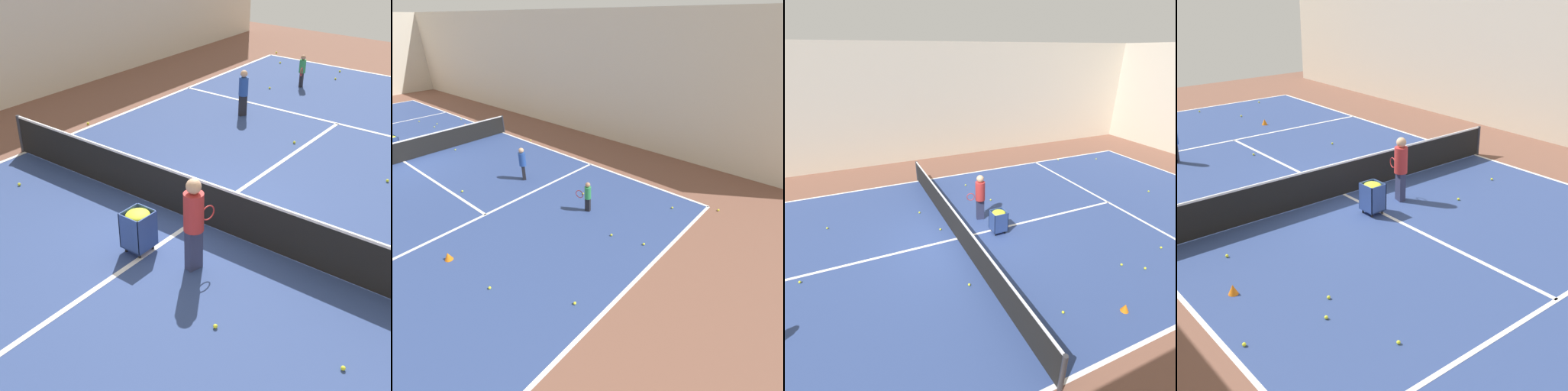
{
  "view_description": "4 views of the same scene",
  "coord_description": "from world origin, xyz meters",
  "views": [
    {
      "loc": [
        -5.59,
        7.27,
        5.64
      ],
      "look_at": [
        0.0,
        0.0,
        0.57
      ],
      "focal_mm": 50.0,
      "sensor_mm": 36.0,
      "label": 1
    },
    {
      "loc": [
        -4.1,
        -14.66,
        5.64
      ],
      "look_at": [
        2.43,
        -8.97,
        0.59
      ],
      "focal_mm": 28.0,
      "sensor_mm": 36.0,
      "label": 2
    },
    {
      "loc": [
        8.05,
        -2.75,
        5.64
      ],
      "look_at": [
        -0.92,
        1.24,
        0.95
      ],
      "focal_mm": 28.0,
      "sensor_mm": 36.0,
      "label": 3
    },
    {
      "loc": [
        8.05,
        11.0,
        5.64
      ],
      "look_at": [
        0.18,
        1.43,
        0.48
      ],
      "focal_mm": 50.0,
      "sensor_mm": 36.0,
      "label": 4
    }
  ],
  "objects": [
    {
      "name": "tennis_net",
      "position": [
        0.0,
        0.0,
        0.49
      ],
      "size": [
        11.02,
        0.1,
        0.95
      ],
      "color": "#2D2D33",
      "rests_on": "ground"
    },
    {
      "name": "line_sideline_right",
      "position": [
        5.36,
        0.0,
        0.01
      ],
      "size": [
        0.1,
        23.92,
        0.0
      ],
      "primitive_type": "cube",
      "color": "white",
      "rests_on": "ground"
    },
    {
      "name": "coach_at_net",
      "position": [
        -0.92,
        1.23,
        0.99
      ],
      "size": [
        0.41,
        0.7,
        1.72
      ],
      "rotation": [
        0.0,
        0.0,
        -1.81
      ],
      "color": "#2D3351",
      "rests_on": "ground"
    },
    {
      "name": "tennis_ball_7",
      "position": [
        -3.94,
        1.84,
        0.04
      ],
      "size": [
        0.07,
        0.07,
        0.07
      ],
      "primitive_type": "sphere",
      "color": "yellow",
      "rests_on": "ground"
    },
    {
      "name": "tennis_ball_9",
      "position": [
        4.0,
        1.21,
        0.04
      ],
      "size": [
        0.07,
        0.07,
        0.07
      ],
      "primitive_type": "sphere",
      "color": "yellow",
      "rests_on": "ground"
    },
    {
      "name": "court_playing_area",
      "position": [
        0.0,
        0.0,
        0.0
      ],
      "size": [
        10.72,
        23.92,
        0.0
      ],
      "color": "navy",
      "rests_on": "ground"
    },
    {
      "name": "player_near_baseline",
      "position": [
        2.42,
        -8.95,
        0.61
      ],
      "size": [
        0.28,
        0.54,
        1.07
      ],
      "rotation": [
        0.0,
        0.0,
        1.79
      ],
      "color": "black",
      "rests_on": "ground"
    },
    {
      "name": "tennis_ball_12",
      "position": [
        5.3,
        -12.32,
        0.04
      ],
      "size": [
        0.07,
        0.07,
        0.07
      ],
      "primitive_type": "sphere",
      "color": "yellow",
      "rests_on": "ground"
    },
    {
      "name": "tennis_ball_22",
      "position": [
        -0.73,
        -0.35,
        0.04
      ],
      "size": [
        0.07,
        0.07,
        0.07
      ],
      "primitive_type": "sphere",
      "color": "yellow",
      "rests_on": "ground"
    },
    {
      "name": "tennis_ball_24",
      "position": [
        0.29,
        -4.59,
        0.04
      ],
      "size": [
        0.07,
        0.07,
        0.07
      ],
      "primitive_type": "sphere",
      "color": "yellow",
      "rests_on": "ground"
    },
    {
      "name": "tennis_ball_1",
      "position": [
        -2.09,
        2.24,
        0.04
      ],
      "size": [
        0.07,
        0.07,
        0.07
      ],
      "primitive_type": "sphere",
      "color": "yellow",
      "rests_on": "ground"
    },
    {
      "name": "child_midcourt",
      "position": [
        2.5,
        -5.5,
        0.77
      ],
      "size": [
        0.37,
        0.37,
        1.34
      ],
      "rotation": [
        0.0,
        0.0,
        0.97
      ],
      "color": "black",
      "rests_on": "ground"
    },
    {
      "name": "tennis_ball_13",
      "position": [
        2.23,
        -0.47,
        0.04
      ],
      "size": [
        0.07,
        0.07,
        0.07
      ],
      "primitive_type": "sphere",
      "color": "yellow",
      "rests_on": "ground"
    },
    {
      "name": "tennis_ball_28",
      "position": [
        3.13,
        -8.12,
        0.04
      ],
      "size": [
        0.07,
        0.07,
        0.07
      ],
      "primitive_type": "sphere",
      "color": "yellow",
      "rests_on": "ground"
    },
    {
      "name": "tennis_ball_18",
      "position": [
        4.42,
        -11.07,
        0.04
      ],
      "size": [
        0.07,
        0.07,
        0.07
      ],
      "primitive_type": "sphere",
      "color": "yellow",
      "rests_on": "ground"
    },
    {
      "name": "line_service_near",
      "position": [
        0.0,
        -6.58,
        0.01
      ],
      "size": [
        10.72,
        0.1,
        0.0
      ],
      "primitive_type": "cube",
      "color": "white",
      "rests_on": "ground"
    },
    {
      "name": "ball_cart",
      "position": [
        0.18,
        1.43,
        0.57
      ],
      "size": [
        0.47,
        0.5,
        0.82
      ],
      "color": "#2D478C",
      "rests_on": "ground"
    },
    {
      "name": "tennis_ball_17",
      "position": [
        1.84,
        -10.42,
        0.04
      ],
      "size": [
        0.07,
        0.07,
        0.07
      ],
      "primitive_type": "sphere",
      "color": "yellow",
      "rests_on": "ground"
    },
    {
      "name": "ground_plane",
      "position": [
        0.0,
        0.0,
        0.0
      ],
      "size": [
        34.11,
        34.11,
        0.0
      ],
      "primitive_type": "plane",
      "color": "brown"
    },
    {
      "name": "tennis_ball_3",
      "position": [
        -2.22,
        -0.72,
        0.04
      ],
      "size": [
        0.07,
        0.07,
        0.07
      ],
      "primitive_type": "sphere",
      "color": "yellow",
      "rests_on": "ground"
    },
    {
      "name": "line_centre_service",
      "position": [
        0.0,
        0.0,
        0.01
      ],
      "size": [
        0.1,
        13.16,
        0.0
      ],
      "primitive_type": "cube",
      "color": "white",
      "rests_on": "ground"
    },
    {
      "name": "tennis_ball_16",
      "position": [
        2.11,
        -11.38,
        0.04
      ],
      "size": [
        0.07,
        0.07,
        0.07
      ],
      "primitive_type": "sphere",
      "color": "yellow",
      "rests_on": "ground"
    },
    {
      "name": "tennis_ball_26",
      "position": [
        -2.41,
        -3.94,
        0.04
      ],
      "size": [
        0.07,
        0.07,
        0.07
      ],
      "primitive_type": "sphere",
      "color": "yellow",
      "rests_on": "ground"
    },
    {
      "name": "tennis_ball_21",
      "position": [
        5.53,
        -2.24,
        0.04
      ],
      "size": [
        0.07,
        0.07,
        0.07
      ],
      "primitive_type": "sphere",
      "color": "yellow",
      "rests_on": "ground"
    }
  ]
}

